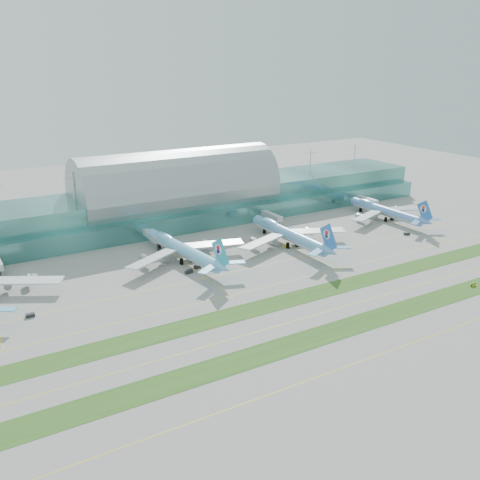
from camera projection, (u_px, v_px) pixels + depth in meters
ground at (308, 297)px, 219.22m from camera, size 700.00×700.00×0.00m
terminal at (178, 198)px, 319.84m from camera, size 340.00×69.10×36.00m
grass_strip_near at (355, 325)px, 196.34m from camera, size 420.00×12.00×0.08m
grass_strip_far at (305, 296)px, 220.84m from camera, size 420.00×12.00×0.08m
taxiline_a at (395, 349)px, 180.02m from camera, size 420.00×0.35×0.01m
taxiline_b at (330, 311)px, 207.78m from camera, size 420.00×0.35×0.01m
taxiline_c at (283, 283)px, 233.91m from camera, size 420.00×0.35×0.01m
taxiline_d at (256, 267)px, 251.87m from camera, size 420.00×0.35×0.01m
airliner_b at (182, 248)px, 257.78m from camera, size 64.18×73.33×20.19m
airliner_c at (288, 234)px, 279.80m from camera, size 65.44×74.15×20.44m
airliner_d at (385, 210)px, 325.43m from camera, size 59.89×67.84×18.70m
gse_b at (30, 315)px, 202.52m from camera, size 3.27×2.03×1.33m
gse_c at (189, 272)px, 243.97m from camera, size 3.82×2.12×1.65m
gse_d at (197, 267)px, 249.98m from camera, size 3.51×1.71×1.46m
gse_e at (286, 246)px, 277.92m from camera, size 2.88×1.54×1.32m
gse_f at (315, 246)px, 276.83m from camera, size 3.95×2.80×1.70m
gse_g at (407, 234)px, 297.98m from camera, size 3.41×2.15×1.36m
gse_h at (419, 221)px, 321.79m from camera, size 3.55×2.29×1.66m
taxiway_sign_east at (473, 285)px, 229.69m from camera, size 2.89×0.39×1.22m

